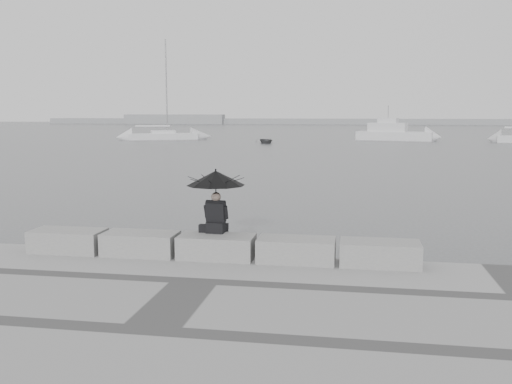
% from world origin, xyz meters
% --- Properties ---
extents(ground, '(360.00, 360.00, 0.00)m').
position_xyz_m(ground, '(0.00, 0.00, 0.00)').
color(ground, '#434548').
rests_on(ground, ground).
extents(stone_block_far_left, '(1.60, 0.80, 0.50)m').
position_xyz_m(stone_block_far_left, '(-3.40, -0.45, 0.75)').
color(stone_block_far_left, gray).
rests_on(stone_block_far_left, promenade).
extents(stone_block_left, '(1.60, 0.80, 0.50)m').
position_xyz_m(stone_block_left, '(-1.70, -0.45, 0.75)').
color(stone_block_left, gray).
rests_on(stone_block_left, promenade).
extents(stone_block_centre, '(1.60, 0.80, 0.50)m').
position_xyz_m(stone_block_centre, '(0.00, -0.45, 0.75)').
color(stone_block_centre, gray).
rests_on(stone_block_centre, promenade).
extents(stone_block_right, '(1.60, 0.80, 0.50)m').
position_xyz_m(stone_block_right, '(1.70, -0.45, 0.75)').
color(stone_block_right, gray).
rests_on(stone_block_right, promenade).
extents(stone_block_far_right, '(1.60, 0.80, 0.50)m').
position_xyz_m(stone_block_far_right, '(3.40, -0.45, 0.75)').
color(stone_block_far_right, gray).
rests_on(stone_block_far_right, promenade).
extents(seated_person, '(1.27, 1.27, 1.39)m').
position_xyz_m(seated_person, '(-0.08, -0.15, 2.03)').
color(seated_person, black).
rests_on(seated_person, stone_block_centre).
extents(bag, '(0.26, 0.15, 0.17)m').
position_xyz_m(bag, '(-0.32, -0.16, 1.09)').
color(bag, black).
rests_on(bag, stone_block_centre).
extents(distant_landmass, '(180.00, 8.00, 2.80)m').
position_xyz_m(distant_landmass, '(-8.14, 154.51, 0.90)').
color(distant_landmass, gray).
rests_on(distant_landmass, ground).
extents(sailboat_left, '(9.11, 5.74, 12.90)m').
position_xyz_m(sailboat_left, '(-21.78, 59.56, 0.51)').
color(sailboat_left, silver).
rests_on(sailboat_left, ground).
extents(motor_cruiser, '(9.85, 5.22, 4.50)m').
position_xyz_m(motor_cruiser, '(7.93, 62.52, 0.89)').
color(motor_cruiser, silver).
rests_on(motor_cruiser, ground).
extents(dinghy, '(3.59, 2.32, 0.56)m').
position_xyz_m(dinghy, '(-7.25, 53.48, 0.28)').
color(dinghy, slate).
rests_on(dinghy, ground).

